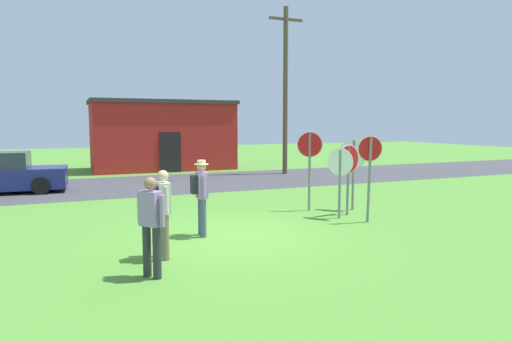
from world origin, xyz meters
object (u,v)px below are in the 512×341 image
object	(u,v)px
utility_pole	(285,88)
person_in_dark_shirt	(201,192)
stop_sign_rear_left	(354,161)
stop_sign_leaning_right	(340,171)
stop_sign_rear_right	(370,165)
person_with_sunhat	(151,222)
stop_sign_nearest	(348,167)
person_holding_notes	(162,208)
stop_sign_low_front	(310,157)
parked_car_on_street	(1,174)

from	to	relation	value
utility_pole	person_in_dark_shirt	world-z (taller)	utility_pole
stop_sign_rear_left	stop_sign_leaning_right	size ratio (longest dim) A/B	1.12
stop_sign_rear_right	person_with_sunhat	bearing A→B (deg)	-160.99
utility_pole	person_with_sunhat	xyz separation A→B (m)	(-8.92, -12.94, -3.35)
stop_sign_rear_right	stop_sign_leaning_right	xyz separation A→B (m)	(-0.40, 0.75, -0.22)
stop_sign_rear_left	stop_sign_nearest	world-z (taller)	stop_sign_rear_left
stop_sign_rear_right	utility_pole	bearing A→B (deg)	74.46
stop_sign_rear_right	stop_sign_leaning_right	size ratio (longest dim) A/B	1.18
person_with_sunhat	person_holding_notes	size ratio (longest dim) A/B	1.00
utility_pole	stop_sign_rear_left	bearing A→B (deg)	-104.52
utility_pole	person_holding_notes	distance (m)	15.07
stop_sign_leaning_right	stop_sign_low_front	distance (m)	1.31
stop_sign_low_front	person_in_dark_shirt	world-z (taller)	stop_sign_low_front
stop_sign_low_front	stop_sign_leaning_right	bearing A→B (deg)	-79.98
stop_sign_rear_right	stop_sign_nearest	xyz separation A→B (m)	(0.06, 1.03, -0.16)
stop_sign_rear_right	stop_sign_low_front	world-z (taller)	stop_sign_low_front
stop_sign_rear_right	stop_sign_low_front	size ratio (longest dim) A/B	0.97
stop_sign_rear_right	person_in_dark_shirt	xyz separation A→B (m)	(-4.38, 0.32, -0.50)
parked_car_on_street	person_holding_notes	distance (m)	11.05
person_with_sunhat	person_in_dark_shirt	world-z (taller)	person_in_dark_shirt
utility_pole	stop_sign_rear_right	bearing A→B (deg)	-105.54
stop_sign_low_front	person_with_sunhat	bearing A→B (deg)	-142.59
stop_sign_rear_left	stop_sign_leaning_right	world-z (taller)	stop_sign_rear_left
utility_pole	stop_sign_rear_right	size ratio (longest dim) A/B	3.67
utility_pole	person_in_dark_shirt	size ratio (longest dim) A/B	4.74
utility_pole	person_with_sunhat	world-z (taller)	utility_pole
utility_pole	stop_sign_rear_right	xyz separation A→B (m)	(-3.04, -10.92, -2.79)
person_in_dark_shirt	utility_pole	bearing A→B (deg)	55.03
person_with_sunhat	person_in_dark_shirt	bearing A→B (deg)	57.19
stop_sign_rear_right	person_in_dark_shirt	size ratio (longest dim) A/B	1.29
person_with_sunhat	person_holding_notes	bearing A→B (deg)	68.94
stop_sign_rear_left	stop_sign_rear_right	world-z (taller)	stop_sign_rear_right
person_holding_notes	stop_sign_rear_right	bearing A→B (deg)	10.75
stop_sign_rear_left	person_with_sunhat	distance (m)	7.46
stop_sign_low_front	person_with_sunhat	size ratio (longest dim) A/B	1.37
utility_pole	person_with_sunhat	distance (m)	16.08
stop_sign_rear_left	person_with_sunhat	world-z (taller)	stop_sign_rear_left
stop_sign_low_front	person_with_sunhat	distance (m)	6.67
parked_car_on_street	stop_sign_leaning_right	xyz separation A→B (m)	(9.00, -8.55, 0.60)
stop_sign_low_front	person_holding_notes	xyz separation A→B (m)	(-4.89, -3.05, -0.61)
person_in_dark_shirt	stop_sign_rear_right	bearing A→B (deg)	-4.16
stop_sign_rear_right	stop_sign_low_front	distance (m)	2.10
stop_sign_leaning_right	person_with_sunhat	size ratio (longest dim) A/B	1.13
stop_sign_rear_left	person_in_dark_shirt	bearing A→B (deg)	-165.84
utility_pole	stop_sign_rear_right	distance (m)	11.67
stop_sign_rear_left	person_holding_notes	distance (m)	6.68
stop_sign_nearest	person_in_dark_shirt	xyz separation A→B (m)	(-4.44, -0.71, -0.34)
stop_sign_low_front	parked_car_on_street	bearing A→B (deg)	140.28
parked_car_on_street	person_with_sunhat	world-z (taller)	person_with_sunhat
parked_car_on_street	stop_sign_low_front	bearing A→B (deg)	-39.72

